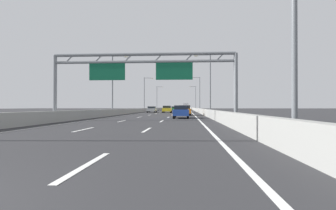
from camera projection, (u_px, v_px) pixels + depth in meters
name	position (u px, v px, depth m)	size (l,w,h in m)	color
ground_plane	(176.00, 110.00, 102.23)	(260.00, 260.00, 0.00)	#2D2D30
lane_dash_left_1	(84.00, 130.00, 15.06)	(0.16, 3.00, 0.01)	white
lane_dash_left_2	(122.00, 121.00, 24.04)	(0.16, 3.00, 0.01)	white
lane_dash_left_3	(140.00, 117.00, 33.02)	(0.16, 3.00, 0.01)	white
lane_dash_left_4	(149.00, 115.00, 42.00)	(0.16, 3.00, 0.01)	white
lane_dash_left_5	(156.00, 114.00, 50.98)	(0.16, 3.00, 0.01)	white
lane_dash_left_6	(160.00, 113.00, 59.96)	(0.16, 3.00, 0.01)	white
lane_dash_left_7	(164.00, 112.00, 68.94)	(0.16, 3.00, 0.01)	white
lane_dash_left_8	(166.00, 111.00, 77.92)	(0.16, 3.00, 0.01)	white
lane_dash_left_9	(168.00, 111.00, 86.89)	(0.16, 3.00, 0.01)	white
lane_dash_left_10	(170.00, 110.00, 95.87)	(0.16, 3.00, 0.01)	white
lane_dash_left_11	(171.00, 110.00, 104.85)	(0.16, 3.00, 0.01)	white
lane_dash_left_12	(173.00, 110.00, 113.83)	(0.16, 3.00, 0.01)	white
lane_dash_left_13	(174.00, 110.00, 122.81)	(0.16, 3.00, 0.01)	white
lane_dash_left_14	(174.00, 109.00, 131.79)	(0.16, 3.00, 0.01)	white
lane_dash_left_15	(175.00, 109.00, 140.77)	(0.16, 3.00, 0.01)	white
lane_dash_left_16	(176.00, 109.00, 149.75)	(0.16, 3.00, 0.01)	white
lane_dash_left_17	(176.00, 109.00, 158.72)	(0.16, 3.00, 0.01)	white
lane_dash_right_0	(86.00, 165.00, 5.84)	(0.16, 3.00, 0.01)	white
lane_dash_right_1	(147.00, 130.00, 14.82)	(0.16, 3.00, 0.01)	white
lane_dash_right_2	(162.00, 121.00, 23.80)	(0.16, 3.00, 0.01)	white
lane_dash_right_3	(168.00, 117.00, 32.78)	(0.16, 3.00, 0.01)	white
lane_dash_right_4	(172.00, 115.00, 41.75)	(0.16, 3.00, 0.01)	white
lane_dash_right_5	(175.00, 114.00, 50.73)	(0.16, 3.00, 0.01)	white
lane_dash_right_6	(176.00, 113.00, 59.71)	(0.16, 3.00, 0.01)	white
lane_dash_right_7	(178.00, 112.00, 68.69)	(0.16, 3.00, 0.01)	white
lane_dash_right_8	(179.00, 111.00, 77.67)	(0.16, 3.00, 0.01)	white
lane_dash_right_9	(179.00, 111.00, 86.65)	(0.16, 3.00, 0.01)	white
lane_dash_right_10	(180.00, 110.00, 95.63)	(0.16, 3.00, 0.01)	white
lane_dash_right_11	(181.00, 110.00, 104.61)	(0.16, 3.00, 0.01)	white
lane_dash_right_12	(181.00, 110.00, 113.58)	(0.16, 3.00, 0.01)	white
lane_dash_right_13	(181.00, 110.00, 122.56)	(0.16, 3.00, 0.01)	white
lane_dash_right_14	(182.00, 109.00, 131.54)	(0.16, 3.00, 0.01)	white
lane_dash_right_15	(182.00, 109.00, 140.52)	(0.16, 3.00, 0.01)	white
lane_dash_right_16	(182.00, 109.00, 149.50)	(0.16, 3.00, 0.01)	white
lane_dash_right_17	(183.00, 109.00, 158.48)	(0.16, 3.00, 0.01)	white
edge_line_left	(159.00, 111.00, 90.62)	(0.16, 176.00, 0.01)	white
edge_line_right	(190.00, 111.00, 89.90)	(0.16, 176.00, 0.01)	white
barrier_left	(160.00, 109.00, 112.69)	(0.45, 220.00, 0.95)	#9E9E99
barrier_right	(193.00, 109.00, 111.74)	(0.45, 220.00, 0.95)	#9E9E99
sign_gantry	(143.00, 69.00, 24.78)	(17.35, 0.36, 6.36)	gray
streetlamp_left_mid	(114.00, 81.00, 42.19)	(2.58, 0.28, 9.50)	slate
streetlamp_right_mid	(209.00, 80.00, 41.17)	(2.58, 0.28, 9.50)	slate
streetlamp_left_far	(145.00, 92.00, 74.20)	(2.58, 0.28, 9.50)	slate
streetlamp_right_far	(199.00, 92.00, 73.18)	(2.58, 0.28, 9.50)	slate
streetlamp_left_distant	(157.00, 97.00, 106.21)	(2.58, 0.28, 9.50)	slate
streetlamp_right_distant	(195.00, 96.00, 105.19)	(2.58, 0.28, 9.50)	slate
white_car	(172.00, 108.00, 141.63)	(1.86, 4.59, 1.43)	silver
yellow_car	(167.00, 109.00, 58.44)	(1.90, 4.68, 1.53)	yellow
silver_car	(152.00, 109.00, 60.37)	(1.86, 4.66, 1.39)	#A8ADB2
blue_car	(181.00, 112.00, 30.35)	(1.73, 4.52, 1.45)	#2347AD
orange_car	(185.00, 110.00, 40.75)	(1.84, 4.57, 1.52)	orange
green_car	(174.00, 108.00, 93.61)	(1.80, 4.29, 1.45)	#1E7A38
red_car	(185.00, 109.00, 59.96)	(1.82, 4.68, 1.49)	red
box_truck	(186.00, 106.00, 130.69)	(2.48, 8.83, 3.14)	#B21E19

